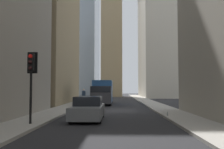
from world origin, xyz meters
name	(u,v)px	position (x,y,z in m)	size (l,w,h in m)	color
ground_plane	(113,111)	(0.00, 0.00, 0.00)	(135.00, 135.00, 0.00)	#262628
sidewalk_right	(61,110)	(0.00, 4.50, 0.07)	(90.00, 2.20, 0.14)	#A8A399
sidewalk_left	(166,110)	(0.00, -4.50, 0.07)	(90.00, 2.20, 0.14)	#A8A399
building_left_far	(164,34)	(31.76, -10.59, 13.78)	(17.02, 10.50, 27.54)	beige
building_right_midfar	(32,22)	(9.51, 10.60, 10.37)	(14.31, 10.00, 20.73)	#9E8966
church_spire	(112,13)	(34.26, 0.92, 19.42)	(5.21, 5.21, 37.19)	#9E8966
delivery_truck	(102,92)	(7.86, 1.40, 1.46)	(6.46, 2.25, 2.84)	#285699
hatchback_grey	(88,109)	(-6.18, 1.40, 0.66)	(4.30, 1.78, 1.42)	slate
traffic_light_foreground	(31,71)	(-8.77, 4.00, 2.81)	(0.43, 0.52, 3.64)	black
pedestrian	(84,95)	(9.49, 3.86, 1.07)	(0.26, 0.44, 1.70)	#473D33
discarded_bottle	(167,114)	(-5.07, -3.62, 0.25)	(0.07, 0.07, 0.27)	#999EA3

